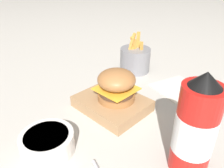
{
  "coord_description": "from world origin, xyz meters",
  "views": [
    {
      "loc": [
        0.35,
        -0.36,
        0.38
      ],
      "look_at": [
        -0.03,
        0.04,
        0.08
      ],
      "focal_mm": 35.0,
      "sensor_mm": 36.0,
      "label": 1
    }
  ],
  "objects_px": {
    "fries_basket": "(135,59)",
    "side_bowl": "(47,142)",
    "ketchup_bottle": "(195,129)",
    "serving_board": "(112,104)",
    "burger": "(116,85)"
  },
  "relations": [
    {
      "from": "side_bowl",
      "to": "serving_board",
      "type": "bearing_deg",
      "value": 93.48
    },
    {
      "from": "serving_board",
      "to": "side_bowl",
      "type": "distance_m",
      "value": 0.23
    },
    {
      "from": "ketchup_bottle",
      "to": "fries_basket",
      "type": "bearing_deg",
      "value": 142.22
    },
    {
      "from": "serving_board",
      "to": "fries_basket",
      "type": "height_order",
      "value": "fries_basket"
    },
    {
      "from": "ketchup_bottle",
      "to": "side_bowl",
      "type": "xyz_separation_m",
      "value": [
        -0.25,
        -0.18,
        -0.08
      ]
    },
    {
      "from": "fries_basket",
      "to": "side_bowl",
      "type": "xyz_separation_m",
      "value": [
        0.14,
        -0.49,
        -0.03
      ]
    },
    {
      "from": "fries_basket",
      "to": "side_bowl",
      "type": "relative_size",
      "value": 1.27
    },
    {
      "from": "burger",
      "to": "fries_basket",
      "type": "distance_m",
      "value": 0.29
    },
    {
      "from": "ketchup_bottle",
      "to": "fries_basket",
      "type": "xyz_separation_m",
      "value": [
        -0.39,
        0.3,
        -0.05
      ]
    },
    {
      "from": "fries_basket",
      "to": "burger",
      "type": "bearing_deg",
      "value": -62.07
    },
    {
      "from": "ketchup_bottle",
      "to": "fries_basket",
      "type": "height_order",
      "value": "ketchup_bottle"
    },
    {
      "from": "burger",
      "to": "fries_basket",
      "type": "relative_size",
      "value": 0.7
    },
    {
      "from": "serving_board",
      "to": "burger",
      "type": "height_order",
      "value": "burger"
    },
    {
      "from": "ketchup_bottle",
      "to": "fries_basket",
      "type": "distance_m",
      "value": 0.5
    },
    {
      "from": "side_bowl",
      "to": "ketchup_bottle",
      "type": "bearing_deg",
      "value": 35.72
    }
  ]
}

